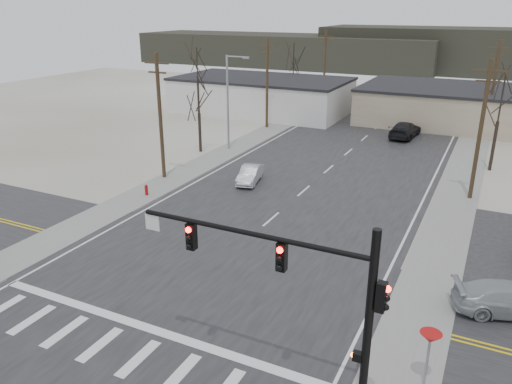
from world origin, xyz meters
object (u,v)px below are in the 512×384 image
car_far_a (405,130)px  car_far_b (370,91)px  sedan_crossing (250,174)px  traffic_signal_mast (312,289)px  fire_hydrant (146,190)px  car_parked_silver (510,299)px

car_far_a → car_far_b: 26.50m
sedan_crossing → car_far_b: car_far_b is taller
traffic_signal_mast → fire_hydrant: size_ratio=10.29×
traffic_signal_mast → fire_hydrant: traffic_signal_mast is taller
traffic_signal_mast → car_far_a: bearing=95.9°
traffic_signal_mast → car_far_b: (-14.03, 65.05, -3.87)m
fire_hydrant → car_parked_silver: size_ratio=0.17×
car_parked_silver → fire_hydrant: bearing=59.1°
sedan_crossing → car_parked_silver: 21.77m
traffic_signal_mast → car_parked_silver: bearing=55.6°
sedan_crossing → car_far_b: bearing=79.4°
fire_hydrant → car_far_a: bearing=62.0°
traffic_signal_mast → car_far_b: size_ratio=2.01×
car_far_a → car_far_b: (-9.88, 24.60, -0.07)m
car_far_b → fire_hydrant: bearing=-81.7°
car_far_a → car_parked_silver: size_ratio=1.15×
fire_hydrant → sedan_crossing: 8.22m
traffic_signal_mast → fire_hydrant: 23.39m
sedan_crossing → car_parked_silver: bearing=-42.8°
traffic_signal_mast → car_parked_silver: size_ratio=1.80×
car_far_b → car_parked_silver: (20.35, -55.81, -0.05)m
fire_hydrant → traffic_signal_mast: bearing=-38.1°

